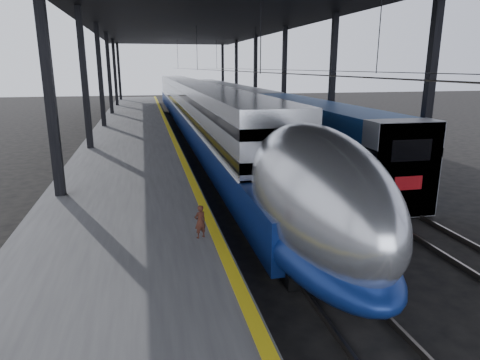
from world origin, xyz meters
name	(u,v)px	position (x,y,z in m)	size (l,w,h in m)	color
ground	(238,261)	(0.00, 0.00, 0.00)	(160.00, 160.00, 0.00)	black
platform	(132,141)	(-3.50, 20.00, 0.50)	(6.00, 80.00, 1.00)	#4C4C4F
yellow_strip	(171,133)	(-0.70, 20.00, 1.00)	(0.30, 80.00, 0.01)	yellow
rails	(240,142)	(4.50, 20.00, 0.08)	(6.52, 80.00, 0.16)	slate
canopy	(203,16)	(1.90, 20.00, 9.12)	(18.00, 75.00, 9.47)	black
tgv_train	(196,109)	(2.00, 26.64, 2.03)	(3.02, 65.20, 4.34)	silver
second_train	(244,107)	(7.00, 29.37, 1.91)	(2.74, 56.05, 3.77)	navy
child	(200,222)	(-1.16, -0.34, 1.48)	(0.35, 0.23, 0.97)	#432016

